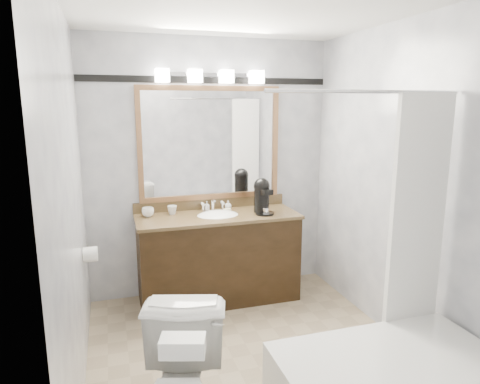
# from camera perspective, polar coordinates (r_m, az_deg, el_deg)

# --- Properties ---
(room) EXTENTS (2.42, 2.62, 2.52)m
(room) POSITION_cam_1_polar(r_m,az_deg,el_deg) (3.01, 1.69, -0.40)
(room) COLOR gray
(room) RESTS_ON ground
(vanity) EXTENTS (1.53, 0.58, 0.97)m
(vanity) POSITION_cam_1_polar(r_m,az_deg,el_deg) (4.18, -2.93, -8.47)
(vanity) COLOR black
(vanity) RESTS_ON ground
(mirror) EXTENTS (1.40, 0.04, 1.10)m
(mirror) POSITION_cam_1_polar(r_m,az_deg,el_deg) (4.20, -3.98, 6.46)
(mirror) COLOR #956843
(mirror) RESTS_ON room
(vanity_light_bar) EXTENTS (1.02, 0.14, 0.12)m
(vanity_light_bar) POSITION_cam_1_polar(r_m,az_deg,el_deg) (4.13, -3.93, 15.17)
(vanity_light_bar) COLOR silver
(vanity_light_bar) RESTS_ON room
(accent_stripe) EXTENTS (2.40, 0.01, 0.06)m
(accent_stripe) POSITION_cam_1_polar(r_m,az_deg,el_deg) (4.20, -4.14, 14.66)
(accent_stripe) COLOR black
(accent_stripe) RESTS_ON room
(bathtub) EXTENTS (1.30, 0.75, 1.96)m
(bathtub) POSITION_cam_1_polar(r_m,az_deg,el_deg) (2.90, 19.27, -22.56)
(bathtub) COLOR white
(bathtub) RESTS_ON ground
(tp_roll) EXTENTS (0.11, 0.12, 0.12)m
(tp_roll) POSITION_cam_1_polar(r_m,az_deg,el_deg) (3.65, -19.32, -7.85)
(tp_roll) COLOR white
(tp_roll) RESTS_ON room
(tissue_box) EXTENTS (0.22, 0.16, 0.08)m
(tissue_box) POSITION_cam_1_polar(r_m,az_deg,el_deg) (1.97, -7.64, -19.65)
(tissue_box) COLOR white
(tissue_box) RESTS_ON toilet
(coffee_maker) EXTENTS (0.18, 0.22, 0.34)m
(coffee_maker) POSITION_cam_1_polar(r_m,az_deg,el_deg) (4.07, 2.96, -0.44)
(coffee_maker) COLOR black
(coffee_maker) RESTS_ON vanity
(cup_left) EXTENTS (0.14, 0.14, 0.09)m
(cup_left) POSITION_cam_1_polar(r_m,az_deg,el_deg) (4.06, -12.18, -2.64)
(cup_left) COLOR white
(cup_left) RESTS_ON vanity
(cup_right) EXTENTS (0.10, 0.10, 0.08)m
(cup_right) POSITION_cam_1_polar(r_m,az_deg,el_deg) (4.11, -9.05, -2.38)
(cup_right) COLOR white
(cup_right) RESTS_ON vanity
(soap_bottle_a) EXTENTS (0.04, 0.05, 0.09)m
(soap_bottle_a) POSITION_cam_1_polar(r_m,az_deg,el_deg) (4.22, -4.45, -1.86)
(soap_bottle_a) COLOR white
(soap_bottle_a) RESTS_ON vanity
(soap_bottle_b) EXTENTS (0.08, 0.08, 0.09)m
(soap_bottle_b) POSITION_cam_1_polar(r_m,az_deg,el_deg) (4.25, -1.60, -1.72)
(soap_bottle_b) COLOR white
(soap_bottle_b) RESTS_ON vanity
(soap_bar) EXTENTS (0.08, 0.05, 0.02)m
(soap_bar) POSITION_cam_1_polar(r_m,az_deg,el_deg) (4.19, -1.74, -2.39)
(soap_bar) COLOR beige
(soap_bar) RESTS_ON vanity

